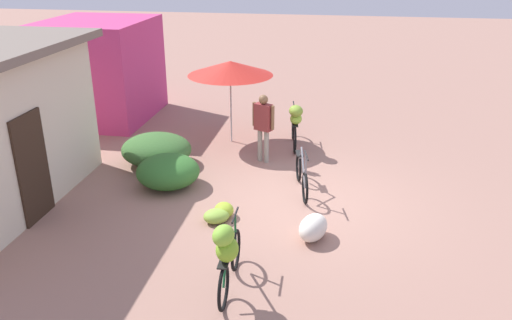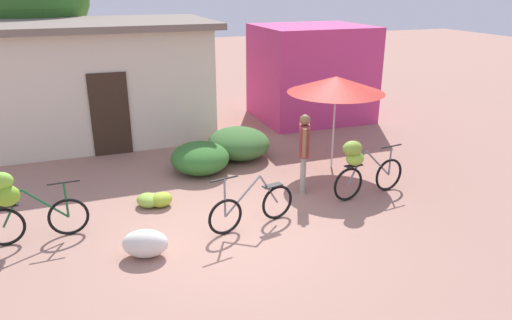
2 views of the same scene
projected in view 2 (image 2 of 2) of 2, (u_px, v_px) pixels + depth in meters
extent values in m
plane|color=#9D7363|center=(231.00, 233.00, 8.11)|extent=(60.00, 60.00, 0.00)
cube|color=beige|center=(103.00, 83.00, 12.91)|extent=(5.30, 3.50, 2.89)
cube|color=#72665B|center=(97.00, 24.00, 12.38)|extent=(5.80, 4.00, 0.16)
cube|color=#332319|center=(110.00, 115.00, 11.51)|extent=(0.90, 0.06, 2.00)
cube|color=#C43775|center=(311.00, 73.00, 14.63)|extent=(3.20, 2.80, 2.79)
cylinder|color=brown|center=(41.00, 72.00, 15.01)|extent=(0.33, 0.33, 2.71)
ellipsoid|color=#336D2B|center=(200.00, 158.00, 10.59)|extent=(1.29, 1.32, 0.67)
ellipsoid|color=#3C6C31|center=(239.00, 143.00, 11.52)|extent=(1.46, 1.61, 0.71)
cylinder|color=beige|center=(334.00, 125.00, 10.65)|extent=(0.04, 0.04, 2.01)
cone|color=red|center=(336.00, 84.00, 10.34)|extent=(2.11, 2.11, 0.35)
torus|color=black|center=(69.00, 217.00, 7.95)|extent=(0.66, 0.07, 0.65)
torus|color=black|center=(4.00, 227.00, 7.61)|extent=(0.66, 0.07, 0.65)
cylinder|color=#19592D|center=(12.00, 208.00, 7.57)|extent=(0.37, 0.05, 0.61)
cylinder|color=#19592D|center=(45.00, 204.00, 7.74)|extent=(0.66, 0.05, 0.62)
cylinder|color=black|center=(64.00, 183.00, 7.74)|extent=(0.50, 0.04, 0.03)
cylinder|color=#19592D|center=(66.00, 200.00, 7.85)|extent=(0.04, 0.04, 0.61)
cube|color=black|center=(6.00, 206.00, 7.53)|extent=(0.36, 0.15, 0.02)
ellipsoid|color=#7AAF2A|center=(7.00, 196.00, 7.44)|extent=(0.40, 0.32, 0.34)
ellipsoid|color=#81BF39|center=(1.00, 181.00, 7.38)|extent=(0.40, 0.34, 0.28)
torus|color=black|center=(225.00, 217.00, 7.98)|extent=(0.63, 0.18, 0.63)
torus|color=black|center=(277.00, 202.00, 8.50)|extent=(0.63, 0.18, 0.63)
cylinder|color=slate|center=(269.00, 189.00, 8.31)|extent=(0.40, 0.12, 0.60)
cylinder|color=slate|center=(243.00, 196.00, 8.04)|extent=(0.70, 0.18, 0.61)
cylinder|color=black|center=(224.00, 179.00, 7.74)|extent=(0.50, 0.13, 0.03)
cylinder|color=slate|center=(225.00, 198.00, 7.86)|extent=(0.04, 0.04, 0.68)
cube|color=black|center=(273.00, 186.00, 8.33)|extent=(0.38, 0.21, 0.02)
torus|color=black|center=(389.00, 175.00, 9.67)|extent=(0.67, 0.14, 0.67)
torus|color=black|center=(348.00, 184.00, 9.21)|extent=(0.67, 0.14, 0.67)
cylinder|color=slate|center=(357.00, 167.00, 9.18)|extent=(0.39, 0.09, 0.66)
cylinder|color=slate|center=(377.00, 163.00, 9.41)|extent=(0.69, 0.13, 0.66)
cylinder|color=black|center=(392.00, 146.00, 9.46)|extent=(0.50, 0.10, 0.03)
cylinder|color=slate|center=(390.00, 161.00, 9.56)|extent=(0.04, 0.04, 0.61)
cube|color=black|center=(354.00, 166.00, 9.13)|extent=(0.38, 0.19, 0.02)
ellipsoid|color=#8EBE3B|center=(355.00, 159.00, 9.06)|extent=(0.37, 0.30, 0.27)
ellipsoid|color=olive|center=(352.00, 148.00, 8.97)|extent=(0.49, 0.44, 0.27)
ellipsoid|color=#97B72E|center=(161.00, 200.00, 9.03)|extent=(0.53, 0.50, 0.27)
ellipsoid|color=#8BB740|center=(148.00, 200.00, 9.04)|extent=(0.59, 0.62, 0.25)
ellipsoid|color=silver|center=(145.00, 243.00, 7.35)|extent=(0.81, 0.64, 0.44)
cylinder|color=gray|center=(303.00, 175.00, 9.50)|extent=(0.11, 0.11, 0.78)
cylinder|color=gray|center=(303.00, 172.00, 9.66)|extent=(0.11, 0.11, 0.78)
cube|color=maroon|center=(304.00, 140.00, 9.34)|extent=(0.35, 0.45, 0.62)
cylinder|color=brown|center=(304.00, 143.00, 9.09)|extent=(0.08, 0.08, 0.55)
cylinder|color=brown|center=(304.00, 135.00, 9.56)|extent=(0.08, 0.08, 0.55)
sphere|color=brown|center=(305.00, 120.00, 9.20)|extent=(0.21, 0.21, 0.21)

